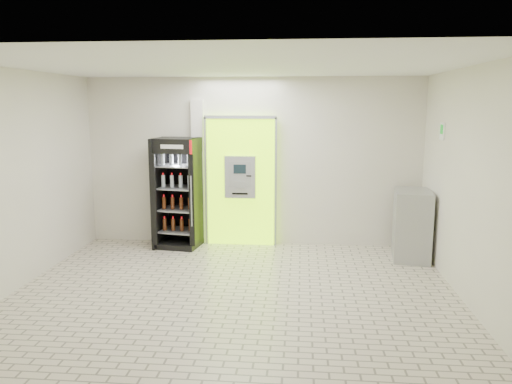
# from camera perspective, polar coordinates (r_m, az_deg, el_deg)

# --- Properties ---
(ground) EXTENTS (6.00, 6.00, 0.00)m
(ground) POSITION_cam_1_polar(r_m,az_deg,el_deg) (6.91, -2.48, -11.40)
(ground) COLOR beige
(ground) RESTS_ON ground
(room_shell) EXTENTS (6.00, 6.00, 6.00)m
(room_shell) POSITION_cam_1_polar(r_m,az_deg,el_deg) (6.47, -2.61, 3.96)
(room_shell) COLOR silver
(room_shell) RESTS_ON ground
(atm_assembly) EXTENTS (1.30, 0.24, 2.33)m
(atm_assembly) POSITION_cam_1_polar(r_m,az_deg,el_deg) (8.96, -1.74, 1.32)
(atm_assembly) COLOR #96E905
(atm_assembly) RESTS_ON ground
(pillar) EXTENTS (0.22, 0.11, 2.60)m
(pillar) POSITION_cam_1_polar(r_m,az_deg,el_deg) (9.10, -6.60, 2.21)
(pillar) COLOR silver
(pillar) RESTS_ON ground
(beverage_cooler) EXTENTS (0.82, 0.77, 1.95)m
(beverage_cooler) POSITION_cam_1_polar(r_m,az_deg,el_deg) (8.96, -8.87, -0.33)
(beverage_cooler) COLOR black
(beverage_cooler) RESTS_ON ground
(steel_cabinet) EXTENTS (0.68, 0.92, 1.14)m
(steel_cabinet) POSITION_cam_1_polar(r_m,az_deg,el_deg) (8.60, 17.38, -3.59)
(steel_cabinet) COLOR #9B9DA2
(steel_cabinet) RESTS_ON ground
(exit_sign) EXTENTS (0.02, 0.22, 0.26)m
(exit_sign) POSITION_cam_1_polar(r_m,az_deg,el_deg) (8.07, 20.52, 6.53)
(exit_sign) COLOR white
(exit_sign) RESTS_ON room_shell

